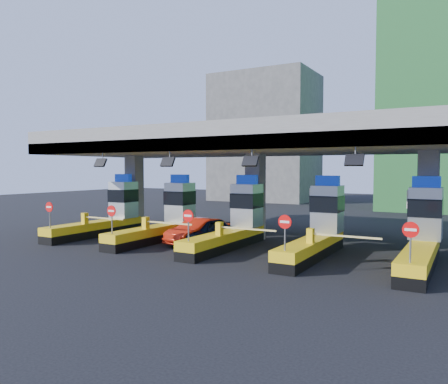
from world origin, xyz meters
The scene contains 10 objects.
ground centered at (0.00, 0.00, 0.00)m, with size 120.00×120.00×0.00m, color black.
toll_canopy centered at (0.00, 2.87, 6.13)m, with size 28.00×12.09×7.00m.
toll_lane_far_left centered at (-10.00, 0.28, 1.40)m, with size 4.43×8.00×4.16m.
toll_lane_left centered at (-5.00, 0.28, 1.40)m, with size 4.43×8.00×4.16m.
toll_lane_center centered at (0.00, 0.28, 1.40)m, with size 4.43×8.00×4.16m.
toll_lane_right centered at (5.00, 0.28, 1.40)m, with size 4.43×8.00×4.16m.
toll_lane_far_right centered at (10.00, 0.28, 1.40)m, with size 4.43×8.00×4.16m.
bg_building_concrete centered at (-14.00, 36.00, 9.00)m, with size 14.00×10.00×18.00m, color #4C4C49.
van centered at (-2.04, 0.11, 0.79)m, with size 1.87×4.64×1.58m, color black.
red_car centered at (-2.38, -0.03, 0.76)m, with size 1.60×4.60×1.52m, color red.
Camera 1 is at (11.85, -22.15, 4.51)m, focal length 35.00 mm.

